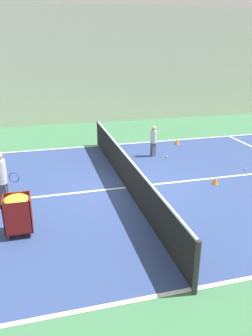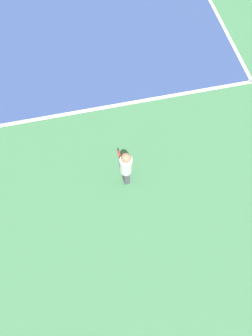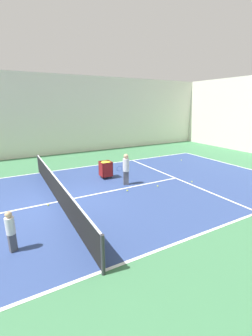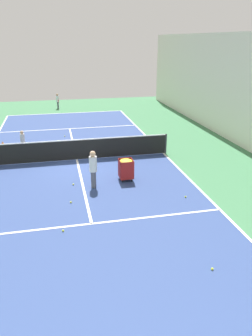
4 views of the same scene
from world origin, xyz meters
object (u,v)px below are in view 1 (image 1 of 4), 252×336
(child_midcourt, at_px, (153,139))
(training_cone_0, at_px, (215,181))
(coach_at_net, at_px, (1,176))
(tennis_net, at_px, (126,171))
(ball_cart, at_px, (17,207))
(training_cone_1, at_px, (177,142))

(child_midcourt, distance_m, training_cone_0, 3.40)
(child_midcourt, relative_size, training_cone_0, 5.57)
(coach_at_net, bearing_deg, training_cone_0, 20.77)
(tennis_net, xyz_separation_m, training_cone_0, (-0.45, -2.83, -0.45))
(ball_cart, bearing_deg, training_cone_0, -75.97)
(tennis_net, xyz_separation_m, child_midcourt, (2.75, -1.85, 0.14))
(child_midcourt, bearing_deg, ball_cart, 20.18)
(training_cone_1, bearing_deg, ball_cart, 132.58)
(child_midcourt, relative_size, training_cone_1, 4.96)
(coach_at_net, relative_size, training_cone_1, 6.50)
(coach_at_net, distance_m, child_midcourt, 6.26)
(training_cone_1, bearing_deg, coach_at_net, 122.85)
(tennis_net, bearing_deg, training_cone_0, -99.04)
(child_midcourt, relative_size, ball_cart, 1.27)
(coach_at_net, distance_m, ball_cart, 1.57)
(child_midcourt, bearing_deg, training_cone_0, 83.81)
(child_midcourt, height_order, training_cone_0, child_midcourt)
(ball_cart, bearing_deg, child_midcourt, -46.49)
(coach_at_net, relative_size, training_cone_0, 7.30)
(tennis_net, height_order, training_cone_0, tennis_net)
(ball_cart, xyz_separation_m, training_cone_0, (1.48, -5.91, -0.57))
(ball_cart, bearing_deg, training_cone_1, -47.42)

